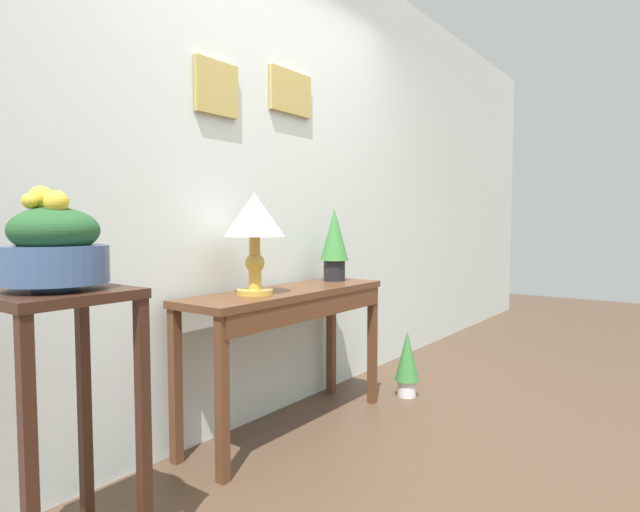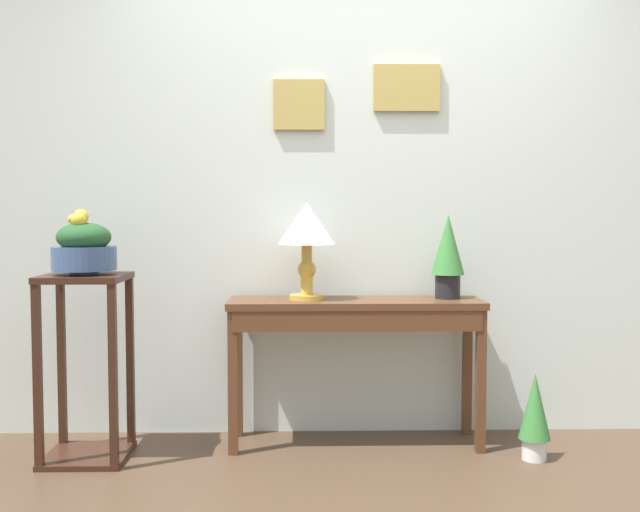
{
  "view_description": "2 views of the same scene",
  "coord_description": "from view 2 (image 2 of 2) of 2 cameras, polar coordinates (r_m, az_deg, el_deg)",
  "views": [
    {
      "loc": [
        -2.09,
        -0.57,
        1.08
      ],
      "look_at": [
        0.13,
        1.08,
        0.9
      ],
      "focal_mm": 29.44,
      "sensor_mm": 36.0,
      "label": 1
    },
    {
      "loc": [
        -0.3,
        -2.54,
        1.17
      ],
      "look_at": [
        -0.21,
        1.21,
        0.95
      ],
      "focal_mm": 41.97,
      "sensor_mm": 36.0,
      "label": 2
    }
  ],
  "objects": [
    {
      "name": "potted_plant_on_console",
      "position": [
        3.82,
        9.73,
        0.27
      ],
      "size": [
        0.17,
        0.17,
        0.43
      ],
      "color": "black",
      "rests_on": "console_table"
    },
    {
      "name": "console_table",
      "position": [
        3.73,
        2.73,
        -5.04
      ],
      "size": [
        1.26,
        0.37,
        0.74
      ],
      "color": "#56331E",
      "rests_on": "ground"
    },
    {
      "name": "back_wall_with_art",
      "position": [
        4.0,
        2.98,
        6.63
      ],
      "size": [
        9.0,
        0.13,
        2.8
      ],
      "color": "silver",
      "rests_on": "ground"
    },
    {
      "name": "potted_plant_floor",
      "position": [
        3.74,
        16.05,
        -11.45
      ],
      "size": [
        0.15,
        0.15,
        0.42
      ],
      "color": "silver",
      "rests_on": "ground"
    },
    {
      "name": "planter_bowl_wide",
      "position": [
        3.66,
        -17.57,
        0.61
      ],
      "size": [
        0.3,
        0.3,
        0.31
      ],
      "color": "#3D5684",
      "rests_on": "pedestal_stand_left"
    },
    {
      "name": "pedestal_stand_left",
      "position": [
        3.73,
        -17.4,
        -8.11
      ],
      "size": [
        0.38,
        0.38,
        0.88
      ],
      "color": "#381E14",
      "rests_on": "ground"
    },
    {
      "name": "table_lamp",
      "position": [
        3.71,
        -1.02,
        1.97
      ],
      "size": [
        0.29,
        0.29,
        0.48
      ],
      "color": "gold",
      "rests_on": "console_table"
    }
  ]
}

